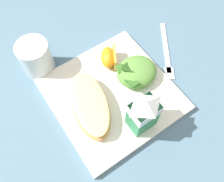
# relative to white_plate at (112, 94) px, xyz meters

# --- Properties ---
(ground) EXTENTS (3.00, 3.00, 0.00)m
(ground) POSITION_rel_white_plate_xyz_m (0.00, 0.00, -0.01)
(ground) COLOR slate
(white_plate) EXTENTS (0.28, 0.28, 0.02)m
(white_plate) POSITION_rel_white_plate_xyz_m (0.00, 0.00, 0.00)
(white_plate) COLOR white
(white_plate) RESTS_ON ground
(cheesy_pizza_bread) EXTENTS (0.12, 0.19, 0.04)m
(cheesy_pizza_bread) POSITION_rel_white_plate_xyz_m (0.06, 0.01, 0.03)
(cheesy_pizza_bread) COLOR tan
(cheesy_pizza_bread) RESTS_ON white_plate
(green_salad_pile) EXTENTS (0.10, 0.09, 0.05)m
(green_salad_pile) POSITION_rel_white_plate_xyz_m (-0.08, -0.01, 0.03)
(green_salad_pile) COLOR #5B8E3D
(green_salad_pile) RESTS_ON white_plate
(milk_carton) EXTENTS (0.06, 0.04, 0.11)m
(milk_carton) POSITION_rel_white_plate_xyz_m (-0.01, 0.10, 0.07)
(milk_carton) COLOR #2D8451
(milk_carton) RESTS_ON white_plate
(orange_wedge_front) EXTENTS (0.06, 0.07, 0.04)m
(orange_wedge_front) POSITION_rel_white_plate_xyz_m (-0.04, -0.08, 0.03)
(orange_wedge_front) COLOR orange
(orange_wedge_front) RESTS_ON white_plate
(metal_fork) EXTENTS (0.12, 0.17, 0.01)m
(metal_fork) POSITION_rel_white_plate_xyz_m (-0.19, -0.02, -0.01)
(metal_fork) COLOR silver
(metal_fork) RESTS_ON ground
(drinking_clear_cup) EXTENTS (0.08, 0.08, 0.09)m
(drinking_clear_cup) POSITION_rel_white_plate_xyz_m (0.11, -0.17, 0.04)
(drinking_clear_cup) COLOR silver
(drinking_clear_cup) RESTS_ON ground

